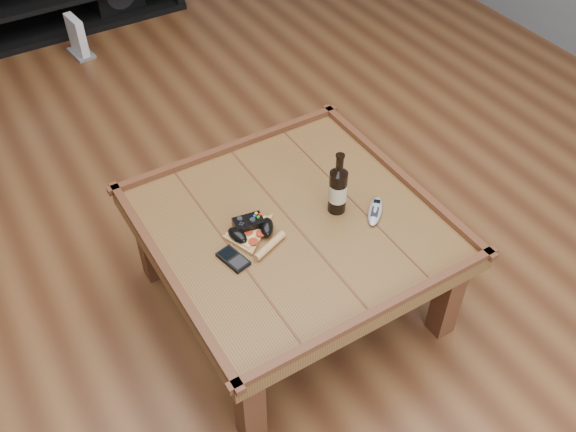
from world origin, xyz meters
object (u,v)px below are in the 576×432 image
smartphone (233,259)px  coffee_table (293,233)px  pizza_slice (251,236)px  beer_bottle (338,188)px  remote_control (375,211)px  game_controller (251,228)px  game_console (78,38)px

smartphone → coffee_table: bearing=-2.0°
smartphone → pizza_slice: bearing=17.2°
coffee_table → beer_bottle: (0.17, -0.03, 0.16)m
beer_bottle → smartphone: bearing=-176.8°
remote_control → game_controller: bearing=-154.3°
game_controller → beer_bottle: bearing=-1.3°
pizza_slice → game_console: size_ratio=1.23×
coffee_table → game_console: 2.34m
remote_control → game_console: remote_control is taller
smartphone → remote_control: 0.55m
smartphone → game_console: bearing=73.2°
smartphone → game_controller: bearing=23.2°
pizza_slice → remote_control: bearing=-36.4°
coffee_table → pizza_slice: size_ratio=3.42×
game_controller → game_console: game_controller is taller
game_controller → game_console: bearing=98.1°
game_controller → smartphone: bearing=-134.6°
smartphone → beer_bottle: bearing=-9.8°
game_controller → smartphone: size_ratio=1.45×
game_controller → remote_control: (0.43, -0.15, -0.01)m
game_controller → remote_control: game_controller is taller
beer_bottle → game_console: 2.41m
beer_bottle → remote_control: (0.11, -0.09, -0.09)m
pizza_slice → game_console: (0.05, 2.31, -0.35)m
remote_control → smartphone: bearing=-142.0°
game_console → pizza_slice: bearing=-97.9°
pizza_slice → game_console: pizza_slice is taller
game_console → remote_control: bearing=-87.5°
pizza_slice → game_controller: bearing=45.0°
beer_bottle → game_controller: 0.34m
coffee_table → pizza_slice: 0.18m
smartphone → remote_control: bearing=-19.9°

